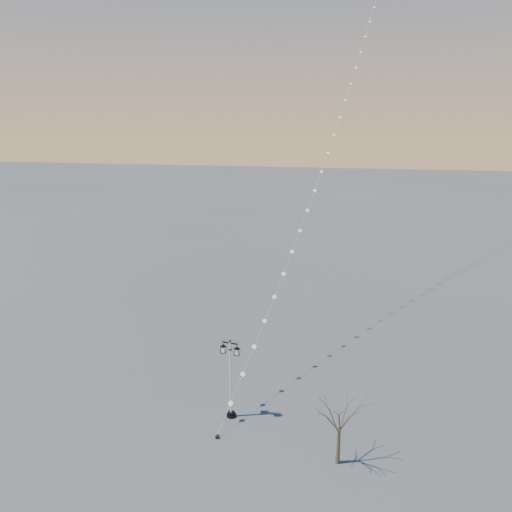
# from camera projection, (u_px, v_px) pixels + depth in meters

# --- Properties ---
(ground) EXTENTS (300.00, 300.00, 0.00)m
(ground) POSITION_uv_depth(u_px,v_px,m) (218.00, 446.00, 25.97)
(ground) COLOR #4E504E
(ground) RESTS_ON ground
(street_lamp) EXTENTS (1.30, 0.59, 5.16)m
(street_lamp) POSITION_uv_depth(u_px,v_px,m) (231.00, 375.00, 27.72)
(street_lamp) COLOR black
(street_lamp) RESTS_ON ground
(bare_tree) EXTENTS (2.42, 2.42, 4.02)m
(bare_tree) POSITION_uv_depth(u_px,v_px,m) (340.00, 417.00, 23.92)
(bare_tree) COLOR brown
(bare_tree) RESTS_ON ground
(kite_train) EXTENTS (11.20, 42.83, 37.26)m
(kite_train) POSITION_uv_depth(u_px,v_px,m) (335.00, 105.00, 40.24)
(kite_train) COLOR black
(kite_train) RESTS_ON ground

